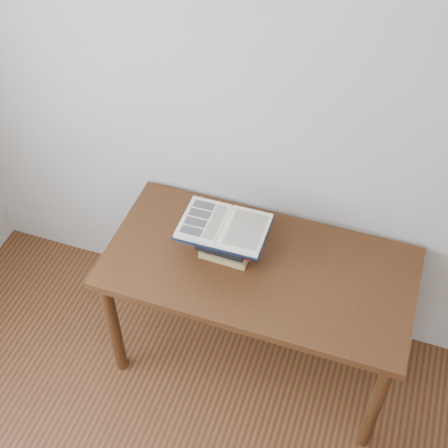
% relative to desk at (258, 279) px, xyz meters
% --- Properties ---
extents(desk, '(1.38, 0.69, 0.74)m').
position_rel_desk_xyz_m(desk, '(0.00, 0.00, 0.00)').
color(desk, '#4F2A13').
rests_on(desk, ground).
extents(book_stack, '(0.24, 0.20, 0.15)m').
position_rel_desk_xyz_m(book_stack, '(-0.16, 0.03, 0.17)').
color(book_stack, '#9F9352').
rests_on(book_stack, desk).
extents(open_book, '(0.39, 0.27, 0.03)m').
position_rel_desk_xyz_m(open_book, '(-0.17, 0.02, 0.27)').
color(open_book, black).
rests_on(open_book, book_stack).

